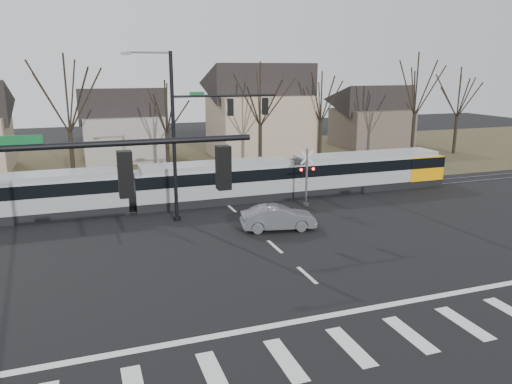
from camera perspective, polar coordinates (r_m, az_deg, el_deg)
name	(u,v)px	position (r m, az deg, el deg)	size (l,w,h in m)	color
ground	(327,293)	(21.65, 8.16, -11.37)	(140.00, 140.00, 0.00)	black
grass_verge	(180,163)	(50.96, -8.70, 3.34)	(140.00, 28.00, 0.01)	#38331E
crosswalk	(381,340)	(18.62, 14.07, -16.11)	(27.00, 2.60, 0.01)	silver
stop_line	(349,312)	(20.24, 10.57, -13.34)	(28.00, 0.35, 0.01)	silver
lane_dashes	(223,201)	(35.73, -3.76, -1.03)	(0.18, 30.00, 0.01)	silver
rail_pair	(224,201)	(35.54, -3.67, -1.07)	(90.00, 1.52, 0.06)	#59595E
tram	(215,181)	(35.22, -4.68, 1.30)	(37.21, 2.76, 2.82)	gray
sedan	(278,218)	(29.25, 2.53, -2.95)	(4.57, 2.29, 1.44)	#54585C
signal_pole_near_left	(35,235)	(11.83, -23.97, -4.50)	(9.28, 0.44, 10.20)	black
signal_pole_far	(199,128)	(30.74, -6.48, 7.29)	(9.28, 0.44, 10.20)	black
rail_crossing_signal	(307,179)	(34.07, 5.80, 1.44)	(1.08, 0.36, 4.00)	#59595B
tree_row	(213,117)	(44.90, -4.91, 8.49)	(59.20, 7.20, 10.00)	black
house_b	(123,121)	(53.68, -14.98, 7.84)	(8.64, 7.56, 7.65)	gray
house_c	(260,107)	(53.63, 0.49, 9.66)	(10.80, 8.64, 10.10)	tan
house_d	(372,114)	(62.19, 13.09, 8.72)	(8.64, 7.56, 7.65)	brown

